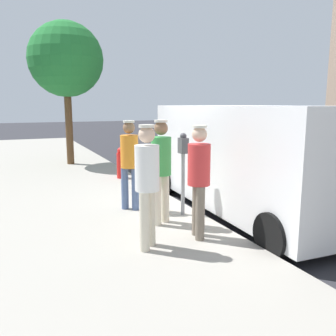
{
  "coord_description": "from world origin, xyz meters",
  "views": [
    {
      "loc": [
        4.17,
        6.55,
        2.17
      ],
      "look_at": [
        1.65,
        0.81,
        1.05
      ],
      "focal_mm": 38.08,
      "sensor_mm": 36.0,
      "label": 1
    }
  ],
  "objects_px": {
    "pedestrian_in_orange": "(129,159)",
    "parked_van": "(249,156)",
    "fire_hydrant": "(121,163)",
    "pedestrian_in_green": "(161,165)",
    "pedestrian_in_white": "(147,179)",
    "parking_meter_near": "(183,160)",
    "pedestrian_in_red": "(199,174)",
    "street_tree": "(66,60)"
  },
  "relations": [
    {
      "from": "pedestrian_in_red",
      "to": "pedestrian_in_white",
      "type": "bearing_deg",
      "value": 5.16
    },
    {
      "from": "parked_van",
      "to": "pedestrian_in_green",
      "type": "bearing_deg",
      "value": 9.75
    },
    {
      "from": "pedestrian_in_orange",
      "to": "parked_van",
      "type": "distance_m",
      "value": 2.39
    },
    {
      "from": "pedestrian_in_orange",
      "to": "parked_van",
      "type": "bearing_deg",
      "value": 163.85
    },
    {
      "from": "street_tree",
      "to": "fire_hydrant",
      "type": "xyz_separation_m",
      "value": [
        -0.92,
        3.04,
        -3.04
      ]
    },
    {
      "from": "parked_van",
      "to": "street_tree",
      "type": "distance_m",
      "value": 7.55
    },
    {
      "from": "pedestrian_in_red",
      "to": "street_tree",
      "type": "xyz_separation_m",
      "value": [
        0.72,
        -7.86,
        2.47
      ]
    },
    {
      "from": "pedestrian_in_red",
      "to": "pedestrian_in_orange",
      "type": "xyz_separation_m",
      "value": [
        0.5,
        -1.85,
        0.0
      ]
    },
    {
      "from": "fire_hydrant",
      "to": "pedestrian_in_green",
      "type": "bearing_deg",
      "value": 83.41
    },
    {
      "from": "street_tree",
      "to": "parking_meter_near",
      "type": "bearing_deg",
      "value": 98.59
    },
    {
      "from": "pedestrian_in_white",
      "to": "street_tree",
      "type": "distance_m",
      "value": 8.31
    },
    {
      "from": "pedestrian_in_green",
      "to": "fire_hydrant",
      "type": "distance_m",
      "value": 4.07
    },
    {
      "from": "pedestrian_in_orange",
      "to": "parked_van",
      "type": "height_order",
      "value": "parked_van"
    },
    {
      "from": "pedestrian_in_white",
      "to": "fire_hydrant",
      "type": "relative_size",
      "value": 2.04
    },
    {
      "from": "parking_meter_near",
      "to": "pedestrian_in_white",
      "type": "distance_m",
      "value": 1.67
    },
    {
      "from": "pedestrian_in_orange",
      "to": "street_tree",
      "type": "bearing_deg",
      "value": -87.88
    },
    {
      "from": "pedestrian_in_white",
      "to": "fire_hydrant",
      "type": "xyz_separation_m",
      "value": [
        -1.05,
        -4.9,
        -0.59
      ]
    },
    {
      "from": "parked_van",
      "to": "pedestrian_in_red",
      "type": "bearing_deg",
      "value": 33.41
    },
    {
      "from": "street_tree",
      "to": "pedestrian_in_white",
      "type": "bearing_deg",
      "value": 89.04
    },
    {
      "from": "pedestrian_in_orange",
      "to": "parked_van",
      "type": "relative_size",
      "value": 0.33
    },
    {
      "from": "pedestrian_in_white",
      "to": "pedestrian_in_green",
      "type": "distance_m",
      "value": 1.08
    },
    {
      "from": "pedestrian_in_white",
      "to": "pedestrian_in_green",
      "type": "bearing_deg",
      "value": -122.94
    },
    {
      "from": "pedestrian_in_red",
      "to": "parked_van",
      "type": "height_order",
      "value": "parked_van"
    },
    {
      "from": "pedestrian_in_green",
      "to": "street_tree",
      "type": "relative_size",
      "value": 0.38
    },
    {
      "from": "parked_van",
      "to": "pedestrian_in_orange",
      "type": "bearing_deg",
      "value": -16.15
    },
    {
      "from": "parked_van",
      "to": "fire_hydrant",
      "type": "height_order",
      "value": "parked_van"
    },
    {
      "from": "pedestrian_in_red",
      "to": "fire_hydrant",
      "type": "distance_m",
      "value": 4.86
    },
    {
      "from": "parking_meter_near",
      "to": "pedestrian_in_green",
      "type": "relative_size",
      "value": 0.86
    },
    {
      "from": "parking_meter_near",
      "to": "parked_van",
      "type": "distance_m",
      "value": 1.5
    },
    {
      "from": "street_tree",
      "to": "pedestrian_in_orange",
      "type": "bearing_deg",
      "value": 92.12
    },
    {
      "from": "parking_meter_near",
      "to": "fire_hydrant",
      "type": "bearing_deg",
      "value": -88.45
    },
    {
      "from": "fire_hydrant",
      "to": "parking_meter_near",
      "type": "bearing_deg",
      "value": 91.55
    },
    {
      "from": "pedestrian_in_red",
      "to": "pedestrian_in_orange",
      "type": "relative_size",
      "value": 1.0
    },
    {
      "from": "pedestrian_in_green",
      "to": "parked_van",
      "type": "relative_size",
      "value": 0.34
    },
    {
      "from": "pedestrian_in_orange",
      "to": "fire_hydrant",
      "type": "distance_m",
      "value": 3.11
    },
    {
      "from": "pedestrian_in_white",
      "to": "pedestrian_in_orange",
      "type": "height_order",
      "value": "pedestrian_in_white"
    },
    {
      "from": "parking_meter_near",
      "to": "parked_van",
      "type": "bearing_deg",
      "value": -178.23
    },
    {
      "from": "street_tree",
      "to": "pedestrian_in_green",
      "type": "bearing_deg",
      "value": 93.7
    },
    {
      "from": "pedestrian_in_orange",
      "to": "parked_van",
      "type": "xyz_separation_m",
      "value": [
        -2.29,
        0.66,
        0.01
      ]
    },
    {
      "from": "pedestrian_in_white",
      "to": "pedestrian_in_orange",
      "type": "relative_size",
      "value": 1.02
    },
    {
      "from": "pedestrian_in_green",
      "to": "pedestrian_in_white",
      "type": "bearing_deg",
      "value": 57.06
    },
    {
      "from": "pedestrian_in_green",
      "to": "fire_hydrant",
      "type": "relative_size",
      "value": 2.06
    }
  ]
}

